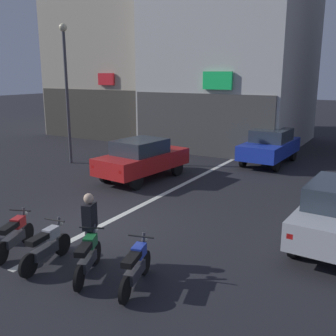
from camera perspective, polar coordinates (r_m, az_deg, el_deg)
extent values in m
plane|color=#232328|center=(11.29, -9.88, -8.36)|extent=(120.00, 120.00, 0.00)
cube|color=silver|center=(16.07, 4.04, -1.49)|extent=(0.20, 18.00, 0.01)
cube|color=#B2A893|center=(28.77, -7.06, 21.59)|extent=(8.21, 7.08, 16.43)
cube|color=#3E3A33|center=(25.85, -11.51, 7.63)|extent=(7.88, 0.10, 3.20)
cube|color=red|center=(24.62, -9.02, 12.69)|extent=(1.16, 0.16, 0.71)
cube|color=silver|center=(24.48, 9.91, 19.69)|extent=(8.08, 9.05, 13.70)
cube|color=#454543|center=(20.31, 4.67, 6.27)|extent=(7.75, 0.10, 3.20)
cube|color=#1EE566|center=(19.69, 7.24, 12.55)|extent=(1.52, 0.16, 0.86)
cylinder|color=black|center=(17.33, -2.84, 0.73)|extent=(0.25, 0.66, 0.64)
cylinder|color=black|center=(16.41, 1.33, 0.00)|extent=(0.25, 0.66, 0.64)
cylinder|color=black|center=(15.49, -8.99, -1.00)|extent=(0.25, 0.66, 0.64)
cylinder|color=black|center=(14.44, -4.69, -1.95)|extent=(0.25, 0.66, 0.64)
cube|color=red|center=(15.78, -3.71, 1.02)|extent=(2.20, 4.27, 0.66)
cube|color=#2D3842|center=(15.55, -4.10, 3.12)|extent=(1.76, 2.13, 0.56)
cube|color=red|center=(14.84, -10.86, 0.19)|extent=(0.15, 0.08, 0.12)
cube|color=red|center=(13.86, -6.92, -0.62)|extent=(0.15, 0.08, 0.12)
cylinder|color=black|center=(12.10, 21.40, -6.00)|extent=(0.21, 0.65, 0.64)
cylinder|color=black|center=(9.73, 18.00, -10.52)|extent=(0.21, 0.65, 0.64)
cube|color=red|center=(8.88, 17.39, -9.47)|extent=(0.14, 0.07, 0.12)
cylinder|color=black|center=(17.70, 15.57, 0.51)|extent=(0.21, 0.65, 0.64)
cylinder|color=black|center=(18.20, 10.92, 1.12)|extent=(0.21, 0.65, 0.64)
cylinder|color=black|center=(20.15, 17.81, 1.91)|extent=(0.21, 0.65, 0.64)
cylinder|color=black|center=(20.59, 13.66, 2.43)|extent=(0.21, 0.65, 0.64)
cube|color=#1E38BF|center=(19.06, 14.62, 2.80)|extent=(1.92, 4.17, 0.66)
cube|color=#2D3842|center=(19.10, 14.87, 4.67)|extent=(1.63, 2.03, 0.56)
cube|color=red|center=(20.77, 18.25, 3.56)|extent=(0.14, 0.07, 0.12)
cube|color=red|center=(21.16, 14.56, 3.99)|extent=(0.14, 0.07, 0.12)
cylinder|color=#47474C|center=(18.92, -14.47, 9.61)|extent=(0.14, 0.14, 6.00)
sphere|color=beige|center=(18.99, -15.07, 19.21)|extent=(0.36, 0.36, 0.36)
cylinder|color=black|center=(10.62, -19.83, -8.94)|extent=(0.25, 0.51, 0.52)
cylinder|color=black|center=(9.73, -23.18, -11.37)|extent=(0.25, 0.51, 0.52)
cube|color=#38383D|center=(10.09, -21.63, -9.64)|extent=(0.45, 0.76, 0.22)
cube|color=black|center=(9.84, -22.28, -8.10)|extent=(0.42, 0.64, 0.12)
cube|color=red|center=(10.17, -21.04, -7.39)|extent=(0.33, 0.41, 0.24)
cylinder|color=#4C4C51|center=(10.37, -20.40, -7.34)|extent=(0.15, 0.25, 0.70)
cylinder|color=black|center=(10.20, -20.77, -5.80)|extent=(0.53, 0.23, 0.04)
sphere|color=silver|center=(10.41, -20.13, -6.24)|extent=(0.12, 0.12, 0.12)
cylinder|color=black|center=(9.73, -15.13, -10.71)|extent=(0.14, 0.52, 0.52)
cylinder|color=black|center=(8.95, -19.73, -13.30)|extent=(0.14, 0.52, 0.52)
cube|color=#38383D|center=(9.25, -17.57, -11.46)|extent=(0.30, 0.76, 0.22)
cube|color=black|center=(9.00, -18.38, -9.79)|extent=(0.30, 0.62, 0.12)
cube|color=#B2B5BA|center=(9.29, -16.69, -9.04)|extent=(0.27, 0.39, 0.24)
cylinder|color=#4C4C51|center=(9.47, -15.82, -8.98)|extent=(0.10, 0.24, 0.70)
cylinder|color=black|center=(9.30, -16.26, -7.31)|extent=(0.55, 0.11, 0.04)
sphere|color=silver|center=(9.50, -15.41, -7.79)|extent=(0.12, 0.12, 0.12)
cylinder|color=black|center=(9.15, -10.43, -12.06)|extent=(0.27, 0.50, 0.52)
cylinder|color=black|center=(8.18, -12.87, -15.45)|extent=(0.27, 0.50, 0.52)
cube|color=#38383D|center=(8.57, -11.71, -13.16)|extent=(0.48, 0.75, 0.22)
cube|color=black|center=(8.28, -12.18, -11.47)|extent=(0.44, 0.64, 0.12)
cube|color=#1E7238|center=(8.65, -11.28, -10.46)|extent=(0.35, 0.42, 0.24)
cylinder|color=#4C4C51|center=(8.87, -10.82, -10.30)|extent=(0.16, 0.25, 0.70)
cylinder|color=black|center=(8.67, -11.08, -8.56)|extent=(0.52, 0.25, 0.04)
sphere|color=silver|center=(8.91, -10.62, -8.99)|extent=(0.12, 0.12, 0.12)
cylinder|color=black|center=(8.60, -3.35, -13.60)|extent=(0.20, 0.52, 0.52)
cylinder|color=black|center=(7.66, -6.30, -17.34)|extent=(0.20, 0.52, 0.52)
cube|color=#38383D|center=(8.03, -4.87, -14.85)|extent=(0.38, 0.76, 0.22)
cube|color=black|center=(7.74, -5.34, -13.10)|extent=(0.36, 0.64, 0.12)
cube|color=#233DB7|center=(8.09, -4.26, -11.97)|extent=(0.30, 0.40, 0.24)
cylinder|color=#4C4C51|center=(8.31, -3.73, -11.77)|extent=(0.13, 0.25, 0.70)
cylinder|color=black|center=(8.10, -3.95, -9.95)|extent=(0.54, 0.17, 0.04)
sphere|color=silver|center=(8.34, -3.45, -10.37)|extent=(0.12, 0.12, 0.12)
cylinder|color=#23232D|center=(9.05, -11.17, -11.19)|extent=(0.24, 0.24, 0.86)
cube|color=black|center=(8.78, -11.39, -6.92)|extent=(0.32, 0.41, 0.58)
sphere|color=beige|center=(8.64, -11.51, -4.37)|extent=(0.22, 0.22, 0.22)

